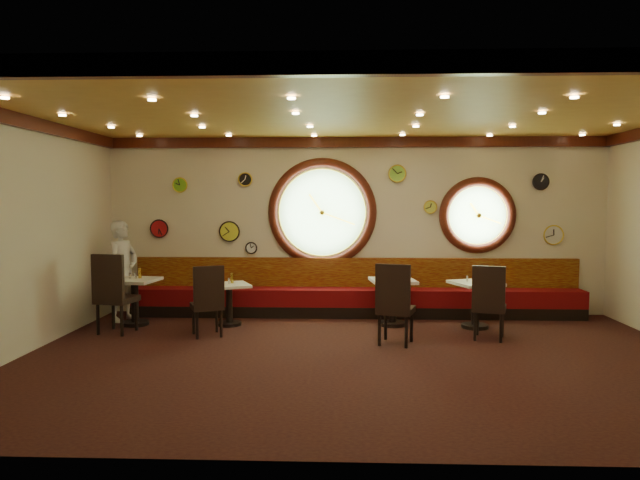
{
  "coord_description": "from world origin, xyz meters",
  "views": [
    {
      "loc": [
        -0.25,
        -7.38,
        2.07
      ],
      "look_at": [
        -0.56,
        0.8,
        1.5
      ],
      "focal_mm": 32.0,
      "sensor_mm": 36.0,
      "label": 1
    }
  ],
  "objects_px": {
    "chair_d": "(489,298)",
    "condiment_b_bottle": "(232,278)",
    "condiment_d_pepper": "(479,279)",
    "condiment_a_pepper": "(136,276)",
    "table_c": "(393,296)",
    "chair_b": "(208,296)",
    "condiment_b_salt": "(222,280)",
    "condiment_a_salt": "(130,276)",
    "table_d": "(475,299)",
    "condiment_d_bottle": "(481,277)",
    "chair_c": "(394,299)",
    "table_b": "(229,299)",
    "condiment_c_bottle": "(401,273)",
    "condiment_d_salt": "(467,279)",
    "chair_a": "(113,288)",
    "waiter": "(123,271)",
    "condiment_c_salt": "(386,276)",
    "condiment_b_pepper": "(229,281)",
    "condiment_a_bottle": "(140,273)",
    "condiment_c_pepper": "(397,276)"
  },
  "relations": [
    {
      "from": "chair_d",
      "to": "condiment_b_bottle",
      "type": "bearing_deg",
      "value": -174.81
    },
    {
      "from": "condiment_d_pepper",
      "to": "condiment_b_bottle",
      "type": "bearing_deg",
      "value": 178.52
    },
    {
      "from": "condiment_a_pepper",
      "to": "condiment_b_bottle",
      "type": "height_order",
      "value": "condiment_a_pepper"
    },
    {
      "from": "table_c",
      "to": "chair_d",
      "type": "distance_m",
      "value": 1.65
    },
    {
      "from": "chair_b",
      "to": "condiment_b_salt",
      "type": "xyz_separation_m",
      "value": [
        0.04,
        0.88,
        0.12
      ]
    },
    {
      "from": "table_c",
      "to": "condiment_a_salt",
      "type": "distance_m",
      "value": 4.37
    },
    {
      "from": "table_d",
      "to": "condiment_b_salt",
      "type": "relative_size",
      "value": 8.79
    },
    {
      "from": "chair_b",
      "to": "chair_d",
      "type": "relative_size",
      "value": 0.98
    },
    {
      "from": "condiment_d_bottle",
      "to": "table_c",
      "type": "bearing_deg",
      "value": 176.1
    },
    {
      "from": "table_c",
      "to": "chair_c",
      "type": "xyz_separation_m",
      "value": [
        -0.1,
        -1.32,
        0.19
      ]
    },
    {
      "from": "table_b",
      "to": "condiment_b_bottle",
      "type": "height_order",
      "value": "condiment_b_bottle"
    },
    {
      "from": "chair_b",
      "to": "condiment_b_salt",
      "type": "distance_m",
      "value": 0.89
    },
    {
      "from": "chair_d",
      "to": "condiment_c_bottle",
      "type": "relative_size",
      "value": 4.07
    },
    {
      "from": "condiment_a_salt",
      "to": "table_c",
      "type": "bearing_deg",
      "value": 1.47
    },
    {
      "from": "condiment_d_salt",
      "to": "chair_a",
      "type": "bearing_deg",
      "value": -173.18
    },
    {
      "from": "condiment_b_salt",
      "to": "waiter",
      "type": "distance_m",
      "value": 1.8
    },
    {
      "from": "table_b",
      "to": "condiment_b_salt",
      "type": "bearing_deg",
      "value": 155.18
    },
    {
      "from": "condiment_c_salt",
      "to": "condiment_d_salt",
      "type": "xyz_separation_m",
      "value": [
        1.3,
        -0.22,
        -0.01
      ]
    },
    {
      "from": "condiment_b_pepper",
      "to": "condiment_d_pepper",
      "type": "bearing_deg",
      "value": -0.67
    },
    {
      "from": "chair_a",
      "to": "condiment_a_bottle",
      "type": "bearing_deg",
      "value": 88.2
    },
    {
      "from": "condiment_b_salt",
      "to": "waiter",
      "type": "height_order",
      "value": "waiter"
    },
    {
      "from": "chair_a",
      "to": "condiment_c_salt",
      "type": "xyz_separation_m",
      "value": [
        4.26,
        0.88,
        0.1
      ]
    },
    {
      "from": "chair_c",
      "to": "condiment_c_bottle",
      "type": "relative_size",
      "value": 4.29
    },
    {
      "from": "chair_b",
      "to": "waiter",
      "type": "bearing_deg",
      "value": 123.87
    },
    {
      "from": "condiment_d_bottle",
      "to": "waiter",
      "type": "distance_m",
      "value": 6.02
    },
    {
      "from": "condiment_d_salt",
      "to": "condiment_d_bottle",
      "type": "relative_size",
      "value": 0.64
    },
    {
      "from": "table_c",
      "to": "condiment_c_bottle",
      "type": "relative_size",
      "value": 4.63
    },
    {
      "from": "condiment_d_salt",
      "to": "condiment_c_pepper",
      "type": "height_order",
      "value": "condiment_c_pepper"
    },
    {
      "from": "condiment_d_salt",
      "to": "condiment_c_bottle",
      "type": "relative_size",
      "value": 0.58
    },
    {
      "from": "condiment_c_salt",
      "to": "condiment_a_bottle",
      "type": "height_order",
      "value": "condiment_a_bottle"
    },
    {
      "from": "chair_d",
      "to": "condiment_a_pepper",
      "type": "height_order",
      "value": "chair_d"
    },
    {
      "from": "condiment_d_salt",
      "to": "condiment_b_bottle",
      "type": "distance_m",
      "value": 3.86
    },
    {
      "from": "table_c",
      "to": "waiter",
      "type": "distance_m",
      "value": 4.62
    },
    {
      "from": "chair_c",
      "to": "table_b",
      "type": "bearing_deg",
      "value": 172.42
    },
    {
      "from": "condiment_d_salt",
      "to": "condiment_c_pepper",
      "type": "distance_m",
      "value": 1.13
    },
    {
      "from": "chair_b",
      "to": "chair_c",
      "type": "height_order",
      "value": "chair_c"
    },
    {
      "from": "table_c",
      "to": "condiment_c_bottle",
      "type": "height_order",
      "value": "condiment_c_bottle"
    },
    {
      "from": "table_b",
      "to": "condiment_c_pepper",
      "type": "height_order",
      "value": "condiment_c_pepper"
    },
    {
      "from": "condiment_a_bottle",
      "to": "condiment_b_salt",
      "type": "bearing_deg",
      "value": 0.63
    },
    {
      "from": "table_c",
      "to": "condiment_a_salt",
      "type": "bearing_deg",
      "value": -178.53
    },
    {
      "from": "condiment_a_bottle",
      "to": "chair_c",
      "type": "bearing_deg",
      "value": -17.1
    },
    {
      "from": "chair_b",
      "to": "condiment_a_salt",
      "type": "height_order",
      "value": "chair_b"
    },
    {
      "from": "chair_a",
      "to": "condiment_d_bottle",
      "type": "relative_size",
      "value": 5.05
    },
    {
      "from": "chair_b",
      "to": "condiment_a_pepper",
      "type": "relative_size",
      "value": 7.08
    },
    {
      "from": "table_c",
      "to": "condiment_b_bottle",
      "type": "height_order",
      "value": "condiment_b_bottle"
    },
    {
      "from": "condiment_a_salt",
      "to": "condiment_c_salt",
      "type": "xyz_separation_m",
      "value": [
        4.25,
        0.2,
        -0.0
      ]
    },
    {
      "from": "condiment_b_salt",
      "to": "waiter",
      "type": "relative_size",
      "value": 0.06
    },
    {
      "from": "table_d",
      "to": "condiment_d_bottle",
      "type": "xyz_separation_m",
      "value": [
        0.09,
        0.04,
        0.36
      ]
    },
    {
      "from": "table_c",
      "to": "condiment_b_pepper",
      "type": "distance_m",
      "value": 2.72
    },
    {
      "from": "table_c",
      "to": "condiment_a_pepper",
      "type": "xyz_separation_m",
      "value": [
        -4.26,
        -0.11,
        0.34
      ]
    }
  ]
}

